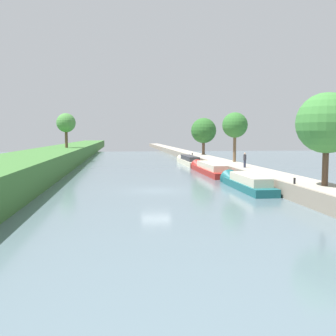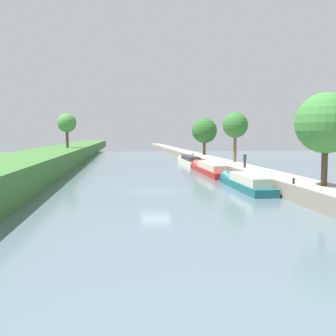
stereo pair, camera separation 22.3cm
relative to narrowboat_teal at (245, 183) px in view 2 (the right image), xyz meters
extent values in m
plane|color=slate|center=(-8.03, -0.44, -0.54)|extent=(160.00, 160.00, 0.00)
cube|color=#A89E8E|center=(3.09, -0.44, 0.05)|extent=(3.33, 260.00, 1.17)
cube|color=gray|center=(1.30, -0.44, 0.07)|extent=(0.25, 260.00, 1.22)
cube|color=#195B60|center=(0.00, -0.79, -0.22)|extent=(1.99, 9.49, 0.65)
cube|color=beige|center=(0.00, -1.26, 0.46)|extent=(1.63, 6.65, 0.71)
cone|color=#195B60|center=(0.00, 4.56, -0.22)|extent=(1.89, 1.19, 1.89)
cube|color=maroon|center=(-0.07, 13.31, -0.21)|extent=(2.04, 13.32, 0.66)
cube|color=beige|center=(-0.07, 12.65, 0.48)|extent=(1.68, 9.32, 0.72)
cone|color=maroon|center=(-0.07, 20.59, -0.21)|extent=(1.94, 1.23, 1.94)
cube|color=beige|center=(-0.11, 27.81, -0.15)|extent=(1.90, 12.58, 0.79)
cube|color=#333338|center=(-0.11, 27.18, 0.60)|extent=(1.56, 8.81, 0.69)
cone|color=beige|center=(-0.11, 34.67, -0.15)|extent=(1.81, 1.14, 1.81)
cylinder|color=#4C3828|center=(3.38, -7.46, 2.27)|extent=(0.43, 0.43, 3.27)
sphere|color=#3D7F38|center=(3.38, -7.46, 5.08)|extent=(4.28, 4.28, 4.28)
cylinder|color=brown|center=(4.23, 17.28, 2.63)|extent=(0.40, 0.40, 4.00)
sphere|color=#33702D|center=(4.23, 17.28, 5.56)|extent=(3.39, 3.39, 3.39)
cylinder|color=brown|center=(4.21, 36.71, 2.20)|extent=(0.53, 0.53, 3.14)
sphere|color=#2D6628|center=(4.21, 36.71, 5.05)|extent=(4.62, 4.62, 4.62)
cylinder|color=brown|center=(-20.52, 37.38, 3.72)|extent=(0.50, 0.50, 3.49)
sphere|color=#47843D|center=(-20.52, 37.38, 6.39)|extent=(3.37, 3.37, 3.37)
cylinder|color=#282D42|center=(2.66, 8.20, 1.04)|extent=(0.26, 0.26, 0.82)
cylinder|color=#333338|center=(2.66, 8.20, 1.76)|extent=(0.34, 0.34, 0.62)
sphere|color=tan|center=(2.66, 8.20, 2.18)|extent=(0.22, 0.22, 0.22)
cylinder|color=black|center=(1.73, -6.17, 0.86)|extent=(0.16, 0.16, 0.45)
cylinder|color=black|center=(1.73, 34.67, 0.86)|extent=(0.16, 0.16, 0.45)
camera|label=1|loc=(-11.07, -33.21, 4.24)|focal=41.37mm
camera|label=2|loc=(-10.85, -33.24, 4.24)|focal=41.37mm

